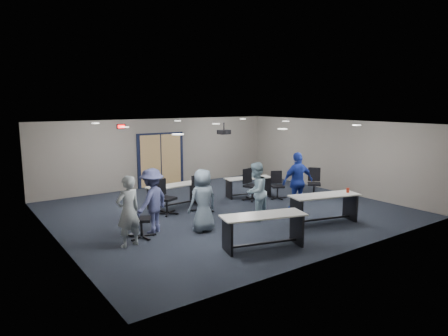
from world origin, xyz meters
TOP-DOWN VIEW (x-y plane):
  - floor at (0.00, 0.00)m, footprint 10.00×10.00m
  - back_wall at (0.00, 4.50)m, footprint 10.00×0.04m
  - front_wall at (0.00, -4.50)m, footprint 10.00×0.04m
  - left_wall at (-5.00, 0.00)m, footprint 0.04×9.00m
  - right_wall at (5.00, 0.00)m, footprint 0.04×9.00m
  - ceiling at (0.00, 0.00)m, footprint 10.00×9.00m
  - double_door at (0.00, 4.46)m, footprint 2.00×0.07m
  - exit_sign at (-1.60, 4.44)m, footprint 0.32×0.07m
  - ceiling_projector at (0.30, 0.50)m, footprint 0.35×0.32m
  - ceiling_can_lights at (0.00, 0.25)m, footprint 6.24×5.74m
  - table_front_left at (-1.21, -3.22)m, footprint 2.07×1.18m
  - table_front_right at (1.47, -2.70)m, footprint 2.09×1.14m
  - table_back_left at (-1.16, 1.21)m, footprint 1.84×0.71m
  - table_back_right at (1.73, 1.01)m, footprint 1.78×0.95m
  - chair_back_a at (-1.73, 0.60)m, footprint 0.87×0.87m
  - chair_back_b at (-0.65, 0.28)m, footprint 0.81×0.81m
  - chair_back_c at (1.48, 0.48)m, footprint 0.82×0.82m
  - chair_back_d at (2.36, 0.16)m, footprint 0.81×0.81m
  - chair_loose_left at (-3.22, -0.93)m, footprint 0.88×0.88m
  - chair_loose_right at (3.58, -0.41)m, footprint 0.92×0.92m
  - person_gray at (-3.69, -1.32)m, footprint 0.68×0.52m
  - person_plaid at (-1.69, -1.37)m, footprint 0.83×0.56m
  - person_lightblue at (0.05, -1.41)m, footprint 1.00×0.90m
  - person_navy at (1.80, -1.34)m, footprint 1.14×0.63m
  - person_back at (-2.81, -0.71)m, footprint 1.25×1.07m

SIDE VIEW (x-z plane):
  - floor at x=0.00m, z-range 0.00..0.00m
  - table_back_right at x=1.73m, z-range 0.13..0.81m
  - chair_back_d at x=2.36m, z-range 0.00..0.95m
  - table_back_left at x=-1.16m, z-range 0.00..1.01m
  - chair_loose_right at x=3.58m, z-range 0.00..1.03m
  - chair_loose_left at x=-3.22m, z-range 0.00..1.04m
  - chair_back_a at x=-1.73m, z-range 0.00..1.05m
  - chair_back_c at x=1.48m, z-range 0.00..1.09m
  - table_front_left at x=-1.21m, z-range 0.15..0.94m
  - table_front_right at x=1.47m, z-range 0.08..1.02m
  - chair_back_b at x=-0.65m, z-range 0.00..1.11m
  - person_plaid at x=-1.69m, z-range 0.00..1.65m
  - person_lightblue at x=0.05m, z-range 0.00..1.68m
  - person_back at x=-2.81m, z-range 0.00..1.68m
  - person_gray at x=-3.69m, z-range 0.00..1.69m
  - person_navy at x=1.80m, z-range 0.00..1.83m
  - double_door at x=0.00m, z-range -0.05..2.15m
  - back_wall at x=0.00m, z-range 0.00..2.70m
  - front_wall at x=0.00m, z-range 0.00..2.70m
  - left_wall at x=-5.00m, z-range 0.00..2.70m
  - right_wall at x=5.00m, z-range 0.00..2.70m
  - ceiling_projector at x=0.30m, z-range 2.22..2.59m
  - exit_sign at x=-1.60m, z-range 2.36..2.54m
  - ceiling_can_lights at x=0.00m, z-range 2.66..2.68m
  - ceiling at x=0.00m, z-range 2.68..2.72m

